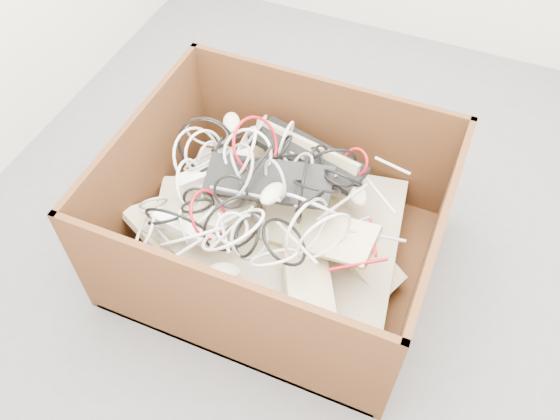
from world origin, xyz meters
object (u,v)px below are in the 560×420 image
at_px(power_strip_left, 215,169).
at_px(power_strip_right, 184,229).
at_px(vga_plug, 364,234).
at_px(cardboard_box, 274,236).

relative_size(power_strip_left, power_strip_right, 1.19).
bearing_deg(power_strip_left, power_strip_right, -124.93).
bearing_deg(power_strip_left, vga_plug, -41.20).
height_order(cardboard_box, vga_plug, cardboard_box).
bearing_deg(vga_plug, cardboard_box, -141.11).
bearing_deg(cardboard_box, power_strip_left, 169.13).
relative_size(power_strip_right, vga_plug, 5.59).
xyz_separation_m(power_strip_right, vga_plug, (0.61, 0.24, -0.01)).
xyz_separation_m(power_strip_left, vga_plug, (0.63, -0.05, -0.04)).
relative_size(cardboard_box, power_strip_left, 3.97).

